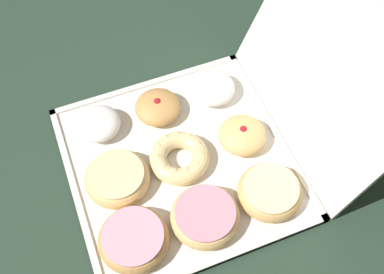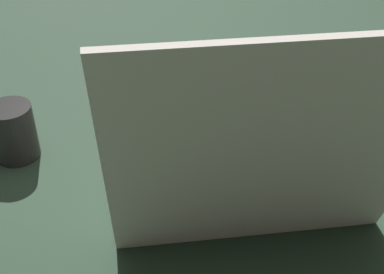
{
  "view_description": "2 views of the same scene",
  "coord_description": "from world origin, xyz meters",
  "px_view_note": "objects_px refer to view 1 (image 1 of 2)",
  "views": [
    {
      "loc": [
        0.4,
        -0.13,
        0.78
      ],
      "look_at": [
        -0.03,
        0.04,
        0.03
      ],
      "focal_mm": 43.48,
      "sensor_mm": 36.0,
      "label": 1
    },
    {
      "loc": [
        0.16,
        0.76,
        0.59
      ],
      "look_at": [
        0.06,
        -0.02,
        0.03
      ],
      "focal_mm": 48.89,
      "sensor_mm": 36.0,
      "label": 2
    }
  ],
  "objects_px": {
    "powdered_filled_donut_6": "(213,87)",
    "jelly_filled_donut_7": "(243,137)",
    "pink_frosted_donut_5": "(204,217)",
    "glazed_ring_donut_1": "(118,179)",
    "donut_box": "(180,163)",
    "glazed_ring_donut_8": "(270,192)",
    "jelly_filled_donut_3": "(159,107)",
    "powdered_filled_donut_0": "(99,124)",
    "pink_frosted_donut_2": "(134,239)",
    "cruller_donut_4": "(179,156)"
  },
  "relations": [
    {
      "from": "powdered_filled_donut_6",
      "to": "jelly_filled_donut_3",
      "type": "bearing_deg",
      "value": -87.85
    },
    {
      "from": "glazed_ring_donut_1",
      "to": "pink_frosted_donut_2",
      "type": "height_order",
      "value": "same"
    },
    {
      "from": "pink_frosted_donut_5",
      "to": "cruller_donut_4",
      "type": "bearing_deg",
      "value": 178.64
    },
    {
      "from": "glazed_ring_donut_1",
      "to": "powdered_filled_donut_6",
      "type": "distance_m",
      "value": 0.27
    },
    {
      "from": "pink_frosted_donut_2",
      "to": "glazed_ring_donut_8",
      "type": "xyz_separation_m",
      "value": [
        0.0,
        0.25,
        -0.0
      ]
    },
    {
      "from": "pink_frosted_donut_2",
      "to": "jelly_filled_donut_7",
      "type": "bearing_deg",
      "value": 114.44
    },
    {
      "from": "glazed_ring_donut_1",
      "to": "jelly_filled_donut_7",
      "type": "xyz_separation_m",
      "value": [
        0.0,
        0.25,
        0.0
      ]
    },
    {
      "from": "donut_box",
      "to": "jelly_filled_donut_3",
      "type": "relative_size",
      "value": 4.54
    },
    {
      "from": "glazed_ring_donut_8",
      "to": "pink_frosted_donut_2",
      "type": "bearing_deg",
      "value": -90.9
    },
    {
      "from": "jelly_filled_donut_3",
      "to": "glazed_ring_donut_1",
      "type": "bearing_deg",
      "value": -44.62
    },
    {
      "from": "cruller_donut_4",
      "to": "powdered_filled_donut_6",
      "type": "distance_m",
      "value": 0.17
    },
    {
      "from": "cruller_donut_4",
      "to": "jelly_filled_donut_7",
      "type": "distance_m",
      "value": 0.13
    },
    {
      "from": "jelly_filled_donut_3",
      "to": "pink_frosted_donut_2",
      "type": "bearing_deg",
      "value": -28.02
    },
    {
      "from": "glazed_ring_donut_1",
      "to": "glazed_ring_donut_8",
      "type": "height_order",
      "value": "glazed_ring_donut_1"
    },
    {
      "from": "donut_box",
      "to": "glazed_ring_donut_8",
      "type": "xyz_separation_m",
      "value": [
        0.12,
        0.12,
        0.02
      ]
    },
    {
      "from": "glazed_ring_donut_8",
      "to": "jelly_filled_donut_7",
      "type": "bearing_deg",
      "value": 178.5
    },
    {
      "from": "jelly_filled_donut_3",
      "to": "powdered_filled_donut_6",
      "type": "bearing_deg",
      "value": 92.15
    },
    {
      "from": "powdered_filled_donut_6",
      "to": "glazed_ring_donut_8",
      "type": "distance_m",
      "value": 0.25
    },
    {
      "from": "cruller_donut_4",
      "to": "glazed_ring_donut_8",
      "type": "xyz_separation_m",
      "value": [
        0.13,
        0.12,
        0.0
      ]
    },
    {
      "from": "donut_box",
      "to": "glazed_ring_donut_1",
      "type": "bearing_deg",
      "value": -89.26
    },
    {
      "from": "powdered_filled_donut_0",
      "to": "pink_frosted_donut_2",
      "type": "height_order",
      "value": "powdered_filled_donut_0"
    },
    {
      "from": "glazed_ring_donut_1",
      "to": "powdered_filled_donut_6",
      "type": "height_order",
      "value": "powdered_filled_donut_6"
    },
    {
      "from": "donut_box",
      "to": "glazed_ring_donut_8",
      "type": "distance_m",
      "value": 0.18
    },
    {
      "from": "pink_frosted_donut_2",
      "to": "powdered_filled_donut_6",
      "type": "bearing_deg",
      "value": 135.0
    },
    {
      "from": "glazed_ring_donut_1",
      "to": "pink_frosted_donut_5",
      "type": "height_order",
      "value": "same"
    },
    {
      "from": "glazed_ring_donut_1",
      "to": "jelly_filled_donut_7",
      "type": "relative_size",
      "value": 1.3
    },
    {
      "from": "powdered_filled_donut_0",
      "to": "cruller_donut_4",
      "type": "height_order",
      "value": "powdered_filled_donut_0"
    },
    {
      "from": "pink_frosted_donut_5",
      "to": "powdered_filled_donut_6",
      "type": "bearing_deg",
      "value": 154.1
    },
    {
      "from": "powdered_filled_donut_6",
      "to": "jelly_filled_donut_7",
      "type": "relative_size",
      "value": 1.0
    },
    {
      "from": "pink_frosted_donut_5",
      "to": "jelly_filled_donut_7",
      "type": "height_order",
      "value": "jelly_filled_donut_7"
    },
    {
      "from": "powdered_filled_donut_6",
      "to": "pink_frosted_donut_2",
      "type": "bearing_deg",
      "value": -45.0
    },
    {
      "from": "glazed_ring_donut_1",
      "to": "pink_frosted_donut_5",
      "type": "xyz_separation_m",
      "value": [
        0.12,
        0.12,
        -0.0
      ]
    },
    {
      "from": "donut_box",
      "to": "powdered_filled_donut_0",
      "type": "distance_m",
      "value": 0.17
    },
    {
      "from": "powdered_filled_donut_6",
      "to": "glazed_ring_donut_8",
      "type": "bearing_deg",
      "value": 1.26
    },
    {
      "from": "powdered_filled_donut_0",
      "to": "powdered_filled_donut_6",
      "type": "distance_m",
      "value": 0.24
    },
    {
      "from": "jelly_filled_donut_3",
      "to": "pink_frosted_donut_5",
      "type": "relative_size",
      "value": 0.75
    },
    {
      "from": "jelly_filled_donut_3",
      "to": "glazed_ring_donut_8",
      "type": "height_order",
      "value": "jelly_filled_donut_3"
    },
    {
      "from": "powdered_filled_donut_0",
      "to": "glazed_ring_donut_1",
      "type": "relative_size",
      "value": 0.71
    },
    {
      "from": "jelly_filled_donut_3",
      "to": "glazed_ring_donut_8",
      "type": "bearing_deg",
      "value": 26.59
    },
    {
      "from": "donut_box",
      "to": "glazed_ring_donut_1",
      "type": "distance_m",
      "value": 0.12
    },
    {
      "from": "pink_frosted_donut_2",
      "to": "glazed_ring_donut_8",
      "type": "bearing_deg",
      "value": 89.1
    },
    {
      "from": "donut_box",
      "to": "pink_frosted_donut_5",
      "type": "xyz_separation_m",
      "value": [
        0.13,
        -0.0,
        0.02
      ]
    },
    {
      "from": "glazed_ring_donut_1",
      "to": "pink_frosted_donut_5",
      "type": "distance_m",
      "value": 0.17
    },
    {
      "from": "glazed_ring_donut_1",
      "to": "powdered_filled_donut_6",
      "type": "relative_size",
      "value": 1.3
    },
    {
      "from": "powdered_filled_donut_0",
      "to": "jelly_filled_donut_3",
      "type": "xyz_separation_m",
      "value": [
        0.0,
        0.12,
        -0.0
      ]
    },
    {
      "from": "glazed_ring_donut_1",
      "to": "jelly_filled_donut_3",
      "type": "distance_m",
      "value": 0.17
    },
    {
      "from": "powdered_filled_donut_0",
      "to": "powdered_filled_donut_6",
      "type": "relative_size",
      "value": 0.93
    },
    {
      "from": "donut_box",
      "to": "cruller_donut_4",
      "type": "bearing_deg",
      "value": 174.39
    },
    {
      "from": "cruller_donut_4",
      "to": "jelly_filled_donut_7",
      "type": "relative_size",
      "value": 1.23
    },
    {
      "from": "powdered_filled_donut_6",
      "to": "glazed_ring_donut_8",
      "type": "xyz_separation_m",
      "value": [
        0.25,
        0.01,
        -0.0
      ]
    }
  ]
}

